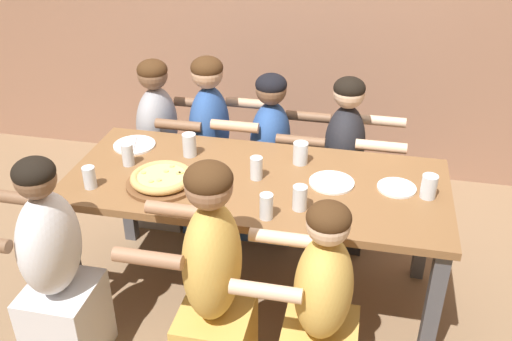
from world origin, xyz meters
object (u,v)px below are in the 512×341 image
drinking_glass_d (429,188)px  drinking_glass_e (189,146)px  drinking_glass_f (300,155)px  diner_far_left (160,151)px  drinking_glass_a (300,199)px  drinking_glass_b (128,156)px  diner_far_midleft (211,153)px  diner_near_center (213,294)px  pizza_board_main (162,179)px  drinking_glass_h (257,169)px  drinking_glass_c (266,206)px  diner_far_midright (343,171)px  empty_plate_a (134,145)px  empty_plate_b (332,182)px  diner_far_center (271,164)px  diner_near_left (56,276)px  drinking_glass_g (90,179)px  diner_near_midright (320,321)px  empty_plate_c (397,188)px

drinking_glass_d → drinking_glass_e: bearing=172.4°
drinking_glass_f → diner_far_left: size_ratio=0.11×
drinking_glass_a → drinking_glass_f: 0.44m
drinking_glass_b → diner_far_midleft: 0.74m
diner_far_left → diner_near_center: diner_near_center is taller
pizza_board_main → drinking_glass_f: size_ratio=3.00×
drinking_glass_h → diner_near_center: diner_near_center is taller
drinking_glass_c → drinking_glass_e: bearing=136.2°
pizza_board_main → diner_far_midleft: 0.83m
drinking_glass_d → diner_far_midright: 0.82m
diner_far_left → diner_far_midleft: diner_far_midleft is taller
empty_plate_a → empty_plate_b: size_ratio=1.04×
diner_far_center → diner_near_center: bearing=-0.5°
diner_far_midright → diner_near_left: bearing=-43.6°
pizza_board_main → drinking_glass_c: drinking_glass_c is taller
drinking_glass_d → drinking_glass_g: drinking_glass_d is taller
diner_near_midright → drinking_glass_h: bearing=32.5°
drinking_glass_b → diner_far_center: diner_far_center is taller
drinking_glass_f → diner_far_center: (-0.24, 0.42, -0.32)m
drinking_glass_a → empty_plate_c: bearing=31.8°
empty_plate_b → drinking_glass_d: (0.46, -0.03, 0.05)m
empty_plate_a → empty_plate_c: 1.45m
drinking_glass_g → diner_near_midright: (1.19, -0.39, -0.33)m
drinking_glass_d → diner_far_midright: bearing=124.6°
drinking_glass_h → drinking_glass_e: bearing=157.8°
diner_far_center → diner_near_midright: (0.45, -1.27, -0.01)m
diner_near_center → drinking_glass_b: bearing=44.7°
diner_far_midleft → diner_near_center: size_ratio=0.98×
drinking_glass_g → pizza_board_main: bearing=15.9°
drinking_glass_b → drinking_glass_e: drinking_glass_e is taller
empty_plate_b → diner_far_left: bearing=152.5°
drinking_glass_g → diner_far_center: (0.74, 0.88, -0.31)m
empty_plate_a → diner_far_left: size_ratio=0.21×
diner_far_left → diner_far_midleft: size_ratio=0.96×
drinking_glass_a → drinking_glass_f: size_ratio=1.00×
diner_far_center → drinking_glass_g: bearing=-39.9°
empty_plate_a → drinking_glass_b: drinking_glass_b is taller
drinking_glass_a → diner_near_center: bearing=-126.6°
empty_plate_a → empty_plate_b: same height
pizza_board_main → diner_near_center: size_ratio=0.30×
empty_plate_b → drinking_glass_h: (-0.37, -0.03, 0.05)m
drinking_glass_b → drinking_glass_g: bearing=-109.8°
diner_far_left → diner_far_midright: (1.18, -0.00, -0.01)m
empty_plate_c → diner_far_midleft: diner_far_midleft is taller
empty_plate_c → drinking_glass_d: size_ratio=1.63×
empty_plate_c → empty_plate_b: bearing=-177.1°
drinking_glass_g → empty_plate_c: bearing=11.5°
empty_plate_b → empty_plate_c: bearing=2.9°
drinking_glass_c → diner_far_left: 1.34m
empty_plate_c → drinking_glass_d: 0.16m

